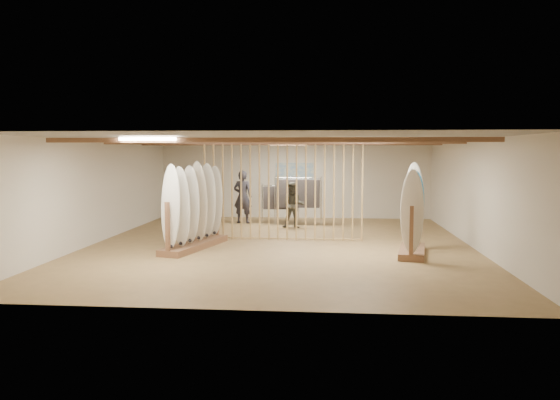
# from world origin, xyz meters

# --- Properties ---
(floor) EXTENTS (12.00, 12.00, 0.00)m
(floor) POSITION_xyz_m (0.00, 0.00, 0.00)
(floor) COLOR #9A784A
(floor) RESTS_ON ground
(ceiling) EXTENTS (12.00, 12.00, 0.00)m
(ceiling) POSITION_xyz_m (0.00, 0.00, 2.80)
(ceiling) COLOR gray
(ceiling) RESTS_ON ground
(wall_back) EXTENTS (12.00, 0.00, 12.00)m
(wall_back) POSITION_xyz_m (0.00, 6.00, 1.40)
(wall_back) COLOR beige
(wall_back) RESTS_ON ground
(wall_front) EXTENTS (12.00, 0.00, 12.00)m
(wall_front) POSITION_xyz_m (0.00, -6.00, 1.40)
(wall_front) COLOR beige
(wall_front) RESTS_ON ground
(wall_left) EXTENTS (0.00, 12.00, 12.00)m
(wall_left) POSITION_xyz_m (-5.00, 0.00, 1.40)
(wall_left) COLOR beige
(wall_left) RESTS_ON ground
(wall_right) EXTENTS (0.00, 12.00, 12.00)m
(wall_right) POSITION_xyz_m (5.00, 0.00, 1.40)
(wall_right) COLOR beige
(wall_right) RESTS_ON ground
(ceiling_slats) EXTENTS (9.50, 6.12, 0.10)m
(ceiling_slats) POSITION_xyz_m (0.00, 0.00, 2.72)
(ceiling_slats) COLOR brown
(ceiling_slats) RESTS_ON ground
(light_panels) EXTENTS (1.20, 0.35, 0.06)m
(light_panels) POSITION_xyz_m (0.00, 0.00, 2.74)
(light_panels) COLOR white
(light_panels) RESTS_ON ground
(bamboo_partition) EXTENTS (4.45, 0.05, 2.78)m
(bamboo_partition) POSITION_xyz_m (0.00, 0.80, 1.40)
(bamboo_partition) COLOR tan
(bamboo_partition) RESTS_ON ground
(poster) EXTENTS (1.40, 0.03, 0.90)m
(poster) POSITION_xyz_m (0.00, 5.98, 1.60)
(poster) COLOR #346EB6
(poster) RESTS_ON ground
(rack_left) EXTENTS (1.25, 2.77, 2.18)m
(rack_left) POSITION_xyz_m (-2.14, -0.70, 0.75)
(rack_left) COLOR brown
(rack_left) RESTS_ON floor
(rack_right) EXTENTS (0.89, 1.89, 2.11)m
(rack_right) POSITION_xyz_m (3.29, -1.10, 0.71)
(rack_right) COLOR brown
(rack_right) RESTS_ON floor
(clothing_rack_a) EXTENTS (1.26, 0.39, 1.35)m
(clothing_rack_a) POSITION_xyz_m (-0.38, 4.38, 0.88)
(clothing_rack_a) COLOR silver
(clothing_rack_a) RESTS_ON floor
(clothing_rack_b) EXTENTS (1.53, 0.43, 1.64)m
(clothing_rack_b) POSITION_xyz_m (0.26, 3.98, 1.07)
(clothing_rack_b) COLOR silver
(clothing_rack_b) RESTS_ON floor
(shopper_a) EXTENTS (0.84, 0.65, 2.07)m
(shopper_a) POSITION_xyz_m (-1.68, 4.27, 1.03)
(shopper_a) COLOR #27252D
(shopper_a) RESTS_ON floor
(shopper_b) EXTENTS (0.82, 0.65, 1.70)m
(shopper_b) POSITION_xyz_m (0.15, 3.20, 0.85)
(shopper_b) COLOR #36342A
(shopper_b) RESTS_ON floor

